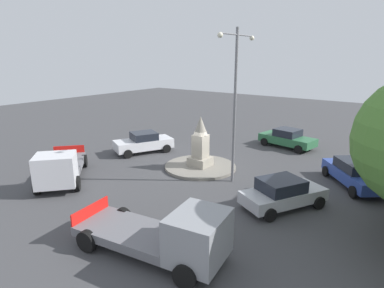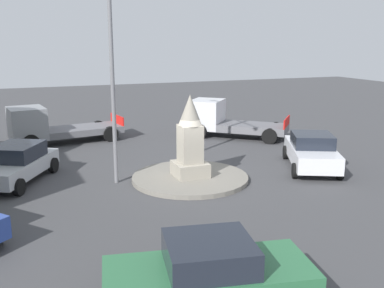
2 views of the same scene
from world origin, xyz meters
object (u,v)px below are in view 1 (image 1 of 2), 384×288
object	(u,v)px
car_green_approaching	(287,138)
truck_white_parked_right	(60,168)
monument	(200,144)
car_white_passing	(144,142)
car_silver_far_side	(283,193)
car_blue_parked_left	(355,173)
truck_grey_waiting	(171,235)
streetlamp	(235,93)

from	to	relation	value
car_green_approaching	truck_white_parked_right	xyz separation A→B (m)	(15.38, -7.66, 0.23)
monument	car_white_passing	world-z (taller)	monument
monument	car_silver_far_side	world-z (taller)	monument
monument	car_white_passing	bearing A→B (deg)	-93.81
car_green_approaching	car_blue_parked_left	size ratio (longest dim) A/B	1.01
car_green_approaching	truck_white_parked_right	size ratio (longest dim) A/B	0.84
car_white_passing	truck_grey_waiting	xyz separation A→B (m)	(9.10, 10.41, 0.20)
truck_grey_waiting	streetlamp	bearing A→B (deg)	-166.00
car_silver_far_side	truck_grey_waiting	xyz separation A→B (m)	(6.40, -1.67, 0.22)
car_white_passing	monument	bearing A→B (deg)	86.19
car_green_approaching	car_silver_far_side	bearing A→B (deg)	19.28
car_green_approaching	truck_grey_waiting	distance (m)	17.15
car_blue_parked_left	truck_white_parked_right	bearing A→B (deg)	-54.29
streetlamp	truck_grey_waiting	size ratio (longest dim) A/B	1.41
car_green_approaching	car_blue_parked_left	xyz separation A→B (m)	(5.55, 6.02, 0.02)
car_white_passing	truck_grey_waiting	size ratio (longest dim) A/B	0.76
streetlamp	car_blue_parked_left	distance (m)	8.22
car_green_approaching	car_silver_far_side	distance (m)	11.26
streetlamp	car_silver_far_side	distance (m)	5.96
car_silver_far_side	car_white_passing	bearing A→B (deg)	-102.57
monument	car_blue_parked_left	bearing A→B (deg)	107.40
car_silver_far_side	truck_grey_waiting	world-z (taller)	truck_grey_waiting
monument	truck_white_parked_right	world-z (taller)	monument
car_silver_far_side	truck_grey_waiting	size ratio (longest dim) A/B	0.73
streetlamp	truck_white_parked_right	distance (m)	10.83
car_green_approaching	car_silver_far_side	size ratio (longest dim) A/B	1.03
monument	car_blue_parked_left	size ratio (longest dim) A/B	0.72
car_blue_parked_left	car_green_approaching	bearing A→B (deg)	-132.66
truck_white_parked_right	car_white_passing	bearing A→B (deg)	-174.64
monument	car_green_approaching	xyz separation A→B (m)	(-8.31, 2.79, -0.90)
streetlamp	truck_white_parked_right	xyz separation A→B (m)	(6.31, -7.73, -4.22)
monument	car_blue_parked_left	world-z (taller)	monument
streetlamp	car_white_passing	bearing A→B (deg)	-97.71
car_blue_parked_left	truck_white_parked_right	distance (m)	16.85
car_green_approaching	car_white_passing	bearing A→B (deg)	-46.50
monument	car_blue_parked_left	distance (m)	9.27
car_blue_parked_left	monument	bearing A→B (deg)	-72.60
monument	car_white_passing	size ratio (longest dim) A/B	0.70
car_white_passing	car_silver_far_side	world-z (taller)	car_white_passing
streetlamp	car_blue_parked_left	size ratio (longest dim) A/B	1.88
car_blue_parked_left	truck_grey_waiting	size ratio (longest dim) A/B	0.75
streetlamp	car_silver_far_side	size ratio (longest dim) A/B	1.92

